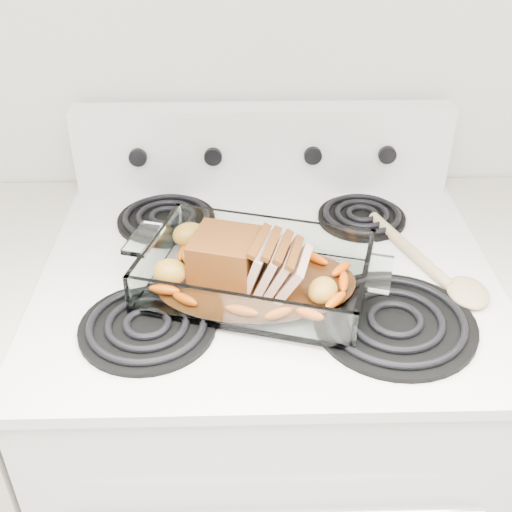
{
  "coord_description": "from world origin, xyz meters",
  "views": [
    {
      "loc": [
        -0.04,
        0.74,
        1.58
      ],
      "look_at": [
        -0.02,
        1.61,
        0.99
      ],
      "focal_mm": 45.0,
      "sensor_mm": 36.0,
      "label": 1
    }
  ],
  "objects": [
    {
      "name": "pork_roast",
      "position": [
        -0.05,
        1.59,
        0.99
      ],
      "size": [
        0.19,
        0.1,
        0.08
      ],
      "rotation": [
        0.0,
        0.0,
        0.09
      ],
      "color": "brown",
      "rests_on": "baking_dish"
    },
    {
      "name": "roast_vegetables",
      "position": [
        -0.02,
        1.62,
        0.97
      ],
      "size": [
        0.32,
        0.17,
        0.04
      ],
      "rotation": [
        0.0,
        0.0,
        -0.22
      ],
      "color": "#FF4900",
      "rests_on": "baking_dish"
    },
    {
      "name": "wooden_spoon",
      "position": [
        0.29,
        1.62,
        0.95
      ],
      "size": [
        0.15,
        0.29,
        0.02
      ],
      "rotation": [
        0.0,
        0.0,
        0.37
      ],
      "color": "tan",
      "rests_on": "electric_range"
    },
    {
      "name": "electric_range",
      "position": [
        0.0,
        1.66,
        0.48
      ],
      "size": [
        0.78,
        0.7,
        1.12
      ],
      "color": "white",
      "rests_on": "ground"
    },
    {
      "name": "baking_dish",
      "position": [
        -0.02,
        1.59,
        0.96
      ],
      "size": [
        0.36,
        0.23,
        0.07
      ],
      "rotation": [
        0.0,
        0.0,
        -0.28
      ],
      "color": "white",
      "rests_on": "electric_range"
    }
  ]
}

